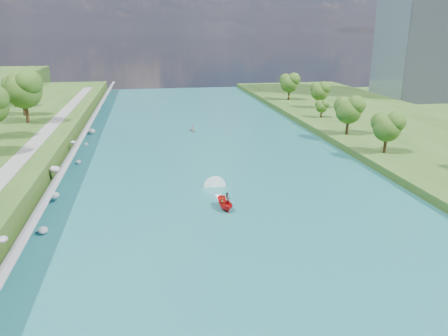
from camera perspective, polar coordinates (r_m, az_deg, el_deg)
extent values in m
plane|color=#2D5119|center=(55.06, 3.00, -7.96)|extent=(260.00, 260.00, 0.00)
cube|color=#1A5F65|center=(73.23, -0.49, -1.28)|extent=(55.00, 240.00, 0.10)
cube|color=slate|center=(73.21, -20.87, -1.03)|extent=(3.54, 236.00, 4.05)
ellipsoid|color=gray|center=(50.30, -26.93, -8.31)|extent=(0.99, 1.18, 0.66)
ellipsoid|color=gray|center=(57.71, -22.59, -7.52)|extent=(1.22, 1.41, 0.93)
ellipsoid|color=gray|center=(67.05, -21.25, -3.35)|extent=(1.37, 1.55, 0.85)
ellipsoid|color=gray|center=(75.00, -21.25, -0.16)|extent=(1.67, 1.43, 1.10)
ellipsoid|color=gray|center=(84.59, -18.50, 0.77)|extent=(1.00, 1.23, 0.61)
ellipsoid|color=gray|center=(92.60, -19.11, 3.20)|extent=(1.02, 1.05, 0.65)
ellipsoid|color=gray|center=(98.98, -17.56, 2.98)|extent=(0.93, 0.91, 0.69)
ellipsoid|color=gray|center=(108.79, -16.93, 4.60)|extent=(1.80, 1.71, 1.26)
cube|color=gray|center=(74.31, -26.04, 0.00)|extent=(3.00, 200.00, 0.10)
cube|color=gray|center=(171.51, 24.50, 18.19)|extent=(22.00, 22.00, 60.00)
ellipsoid|color=#274713|center=(108.73, -24.64, 8.99)|extent=(8.33, 8.33, 13.88)
ellipsoid|color=#274713|center=(119.09, -24.87, 8.62)|extent=(5.98, 5.98, 9.97)
ellipsoid|color=#274713|center=(133.78, -25.80, 9.41)|extent=(6.23, 6.23, 10.39)
ellipsoid|color=#274713|center=(87.14, 20.51, 4.81)|extent=(5.55, 5.55, 9.25)
ellipsoid|color=#274713|center=(100.43, 15.96, 7.07)|extent=(6.08, 6.08, 10.13)
ellipsoid|color=#274713|center=(119.24, 12.64, 7.76)|extent=(3.31, 3.31, 5.51)
ellipsoid|color=#274713|center=(133.98, 12.41, 9.60)|extent=(5.49, 5.49, 9.15)
ellipsoid|color=#274713|center=(148.17, 8.52, 10.78)|extent=(6.22, 6.22, 10.37)
imported|color=red|center=(60.38, 0.08, -4.64)|extent=(2.09, 4.23, 1.56)
imported|color=#66605B|center=(59.81, -0.24, -4.47)|extent=(0.60, 0.39, 1.63)
imported|color=#66605B|center=(60.75, 0.46, -4.03)|extent=(0.92, 0.75, 1.78)
cube|color=white|center=(63.41, -0.40, -4.26)|extent=(0.90, 5.00, 0.06)
imported|color=#9B9DA3|center=(107.23, -4.13, 4.96)|extent=(2.24, 2.93, 0.57)
imported|color=#66605B|center=(107.10, -4.14, 5.27)|extent=(0.72, 0.59, 1.27)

